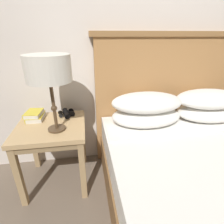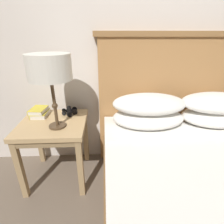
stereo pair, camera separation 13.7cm
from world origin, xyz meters
The scene contains 7 objects.
wall_back centered at (0.00, 1.03, 1.30)m, with size 8.00×0.06×2.60m.
nightstand centered at (-0.66, 0.70, 0.49)m, with size 0.53×0.51×0.57m.
bed centered at (0.42, 0.08, 0.31)m, with size 1.47×2.05×1.25m.
table_lamp centered at (-0.60, 0.62, 1.01)m, with size 0.30×0.30×0.54m.
book_on_nightstand centered at (-0.80, 0.83, 0.59)m, with size 0.13×0.18×0.04m.
book_stacked_on_top centered at (-0.81, 0.82, 0.62)m, with size 0.14×0.17×0.04m.
binoculars_pair centered at (-0.55, 0.86, 0.59)m, with size 0.15×0.16×0.05m.
Camera 1 is at (-0.37, -0.59, 1.22)m, focal length 28.00 mm.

